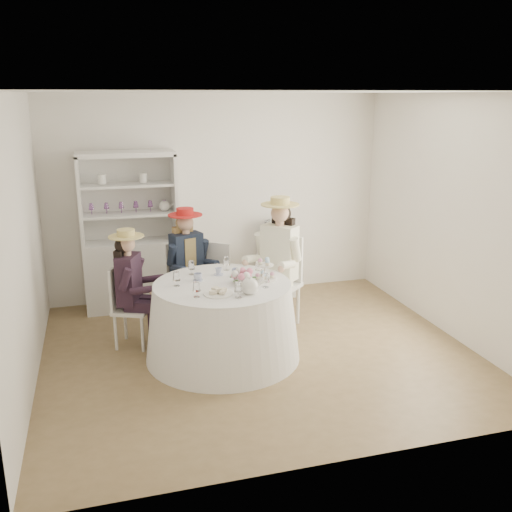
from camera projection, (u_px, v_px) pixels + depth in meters
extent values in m
plane|color=brown|center=(259.00, 352.00, 6.15)|extent=(4.50, 4.50, 0.00)
plane|color=white|center=(259.00, 92.00, 5.41)|extent=(4.50, 4.50, 0.00)
plane|color=white|center=(217.00, 197.00, 7.63)|extent=(4.50, 0.00, 4.50)
plane|color=white|center=(339.00, 294.00, 3.93)|extent=(4.50, 0.00, 4.50)
plane|color=white|center=(22.00, 246.00, 5.19)|extent=(0.00, 4.50, 4.50)
plane|color=white|center=(452.00, 218.00, 6.37)|extent=(0.00, 4.50, 4.50)
cone|color=white|center=(223.00, 321.00, 5.94)|extent=(1.62, 1.62, 0.79)
cylinder|color=white|center=(222.00, 284.00, 5.83)|extent=(1.42, 1.42, 0.02)
cube|color=silver|center=(133.00, 274.00, 7.33)|extent=(1.22, 0.55, 0.89)
cube|color=silver|center=(127.00, 196.00, 7.25)|extent=(1.19, 0.15, 1.09)
cube|color=silver|center=(125.00, 154.00, 6.91)|extent=(1.22, 0.55, 0.06)
cube|color=silver|center=(80.00, 201.00, 6.91)|extent=(0.08, 0.45, 1.09)
cube|color=silver|center=(174.00, 196.00, 7.21)|extent=(0.08, 0.45, 1.09)
cube|color=silver|center=(129.00, 214.00, 7.12)|extent=(1.14, 0.50, 0.03)
cube|color=silver|center=(127.00, 185.00, 7.02)|extent=(1.14, 0.50, 0.03)
sphere|color=white|center=(165.00, 206.00, 7.21)|extent=(0.14, 0.14, 0.14)
cube|color=silver|center=(276.00, 269.00, 7.87)|extent=(0.48, 0.48, 0.71)
cylinder|color=black|center=(276.00, 233.00, 7.73)|extent=(0.41, 0.41, 0.32)
cube|color=silver|center=(132.00, 310.00, 6.20)|extent=(0.49, 0.49, 0.04)
cylinder|color=silver|center=(142.00, 334.00, 6.10)|extent=(0.03, 0.03, 0.41)
cylinder|color=silver|center=(151.00, 323.00, 6.39)|extent=(0.03, 0.03, 0.41)
cylinder|color=silver|center=(116.00, 332.00, 6.14)|extent=(0.03, 0.03, 0.41)
cylinder|color=silver|center=(125.00, 322.00, 6.42)|extent=(0.03, 0.03, 0.41)
cube|color=silver|center=(116.00, 287.00, 6.16)|extent=(0.17, 0.34, 0.47)
cube|color=black|center=(129.00, 279.00, 6.11)|extent=(0.30, 0.38, 0.54)
cube|color=black|center=(139.00, 306.00, 6.09)|extent=(0.34, 0.24, 0.11)
cylinder|color=black|center=(153.00, 331.00, 6.15)|extent=(0.09, 0.09, 0.43)
cylinder|color=black|center=(126.00, 279.00, 5.91)|extent=(0.18, 0.14, 0.26)
cube|color=black|center=(144.00, 301.00, 6.25)|extent=(0.34, 0.24, 0.11)
cylinder|color=black|center=(157.00, 325.00, 6.31)|extent=(0.09, 0.09, 0.43)
cylinder|color=black|center=(138.00, 268.00, 6.27)|extent=(0.18, 0.14, 0.26)
cylinder|color=#D8A889|center=(127.00, 253.00, 6.03)|extent=(0.08, 0.08, 0.07)
sphere|color=#D8A889|center=(127.00, 244.00, 6.00)|extent=(0.18, 0.18, 0.18)
sphere|color=black|center=(123.00, 245.00, 6.01)|extent=(0.18, 0.18, 0.18)
cube|color=black|center=(121.00, 265.00, 6.08)|extent=(0.16, 0.24, 0.35)
cylinder|color=tan|center=(126.00, 236.00, 5.98)|extent=(0.37, 0.37, 0.01)
cylinder|color=tan|center=(126.00, 233.00, 5.97)|extent=(0.19, 0.19, 0.07)
cube|color=silver|center=(188.00, 287.00, 6.82)|extent=(0.51, 0.51, 0.04)
cylinder|color=silver|center=(183.00, 312.00, 6.67)|extent=(0.04, 0.04, 0.44)
cylinder|color=silver|center=(207.00, 307.00, 6.84)|extent=(0.04, 0.04, 0.44)
cylinder|color=silver|center=(171.00, 304.00, 6.92)|extent=(0.04, 0.04, 0.44)
cylinder|color=silver|center=(194.00, 299.00, 7.10)|extent=(0.04, 0.04, 0.44)
cube|color=silver|center=(181.00, 262.00, 6.89)|extent=(0.37, 0.15, 0.50)
cube|color=#1B2437|center=(187.00, 257.00, 6.74)|extent=(0.41, 0.30, 0.58)
cube|color=tan|center=(187.00, 257.00, 6.74)|extent=(0.20, 0.25, 0.50)
cube|color=#1B2437|center=(186.00, 285.00, 6.65)|extent=(0.23, 0.36, 0.12)
cylinder|color=#1B2437|center=(193.00, 313.00, 6.63)|extent=(0.10, 0.10, 0.46)
cylinder|color=#1B2437|center=(172.00, 255.00, 6.57)|extent=(0.14, 0.19, 0.28)
cube|color=#1B2437|center=(200.00, 282.00, 6.75)|extent=(0.23, 0.36, 0.12)
cylinder|color=#1B2437|center=(206.00, 310.00, 6.72)|extent=(0.10, 0.10, 0.46)
cylinder|color=#1B2437|center=(203.00, 250.00, 6.80)|extent=(0.14, 0.19, 0.28)
cylinder|color=#D8A889|center=(186.00, 232.00, 6.65)|extent=(0.09, 0.09, 0.08)
sphere|color=#D8A889|center=(185.00, 223.00, 6.62)|extent=(0.19, 0.19, 0.19)
sphere|color=tan|center=(184.00, 223.00, 6.66)|extent=(0.19, 0.19, 0.19)
cube|color=tan|center=(183.00, 242.00, 6.75)|extent=(0.25, 0.15, 0.38)
cylinder|color=red|center=(185.00, 215.00, 6.60)|extent=(0.40, 0.40, 0.01)
cylinder|color=red|center=(185.00, 212.00, 6.59)|extent=(0.20, 0.20, 0.08)
cube|color=silver|center=(278.00, 286.00, 6.72)|extent=(0.63, 0.63, 0.04)
cylinder|color=silver|center=(258.00, 308.00, 6.74)|extent=(0.04, 0.04, 0.49)
cylinder|color=silver|center=(284.00, 314.00, 6.56)|extent=(0.04, 0.04, 0.49)
cylinder|color=silver|center=(272.00, 299.00, 7.03)|extent=(0.04, 0.04, 0.49)
cylinder|color=silver|center=(298.00, 305.00, 6.85)|extent=(0.04, 0.04, 0.49)
cube|color=silver|center=(287.00, 258.00, 6.80)|extent=(0.31, 0.33, 0.55)
cube|color=white|center=(279.00, 252.00, 6.63)|extent=(0.43, 0.44, 0.64)
cube|color=white|center=(265.00, 281.00, 6.64)|extent=(0.37, 0.36, 0.13)
cylinder|color=white|center=(258.00, 311.00, 6.60)|extent=(0.11, 0.11, 0.51)
cylinder|color=white|center=(261.00, 244.00, 6.69)|extent=(0.21, 0.20, 0.30)
cube|color=white|center=(280.00, 283.00, 6.54)|extent=(0.37, 0.36, 0.13)
cylinder|color=white|center=(273.00, 315.00, 6.50)|extent=(0.11, 0.11, 0.51)
cylinder|color=white|center=(295.00, 249.00, 6.46)|extent=(0.21, 0.20, 0.30)
cylinder|color=#D8A889|center=(280.00, 224.00, 6.54)|extent=(0.10, 0.10, 0.09)
sphere|color=#D8A889|center=(280.00, 213.00, 6.50)|extent=(0.21, 0.21, 0.21)
sphere|color=black|center=(282.00, 214.00, 6.55)|extent=(0.21, 0.21, 0.21)
cube|color=black|center=(283.00, 235.00, 6.65)|extent=(0.24, 0.26, 0.42)
cylinder|color=tan|center=(280.00, 205.00, 6.48)|extent=(0.44, 0.44, 0.01)
cylinder|color=tan|center=(280.00, 201.00, 6.46)|extent=(0.22, 0.22, 0.09)
cube|color=silver|center=(223.00, 279.00, 7.13)|extent=(0.56, 0.56, 0.04)
cylinder|color=silver|center=(240.00, 294.00, 7.27)|extent=(0.04, 0.04, 0.44)
cylinder|color=silver|center=(218.00, 291.00, 7.40)|extent=(0.04, 0.04, 0.44)
cylinder|color=silver|center=(229.00, 302.00, 6.99)|extent=(0.04, 0.04, 0.44)
cylinder|color=silver|center=(206.00, 299.00, 7.12)|extent=(0.04, 0.04, 0.44)
cube|color=silver|center=(216.00, 262.00, 6.90)|extent=(0.31, 0.26, 0.50)
imported|color=white|center=(198.00, 277.00, 5.91)|extent=(0.09, 0.09, 0.07)
imported|color=white|center=(219.00, 272.00, 6.10)|extent=(0.07, 0.07, 0.07)
imported|color=white|center=(236.00, 273.00, 6.05)|extent=(0.12, 0.12, 0.08)
imported|color=white|center=(243.00, 282.00, 5.79)|extent=(0.24, 0.24, 0.05)
sphere|color=pink|center=(249.00, 274.00, 5.83)|extent=(0.07, 0.07, 0.07)
sphere|color=white|center=(246.00, 273.00, 5.87)|extent=(0.07, 0.07, 0.07)
sphere|color=pink|center=(242.00, 273.00, 5.88)|extent=(0.07, 0.07, 0.07)
sphere|color=white|center=(239.00, 273.00, 5.86)|extent=(0.07, 0.07, 0.07)
sphere|color=pink|center=(237.00, 274.00, 5.82)|extent=(0.07, 0.07, 0.07)
sphere|color=white|center=(238.00, 275.00, 5.78)|extent=(0.07, 0.07, 0.07)
sphere|color=pink|center=(241.00, 276.00, 5.76)|extent=(0.07, 0.07, 0.07)
sphere|color=white|center=(245.00, 276.00, 5.76)|extent=(0.07, 0.07, 0.07)
sphere|color=pink|center=(248.00, 275.00, 5.79)|extent=(0.07, 0.07, 0.07)
sphere|color=white|center=(250.00, 286.00, 5.51)|extent=(0.17, 0.17, 0.17)
cylinder|color=white|center=(260.00, 284.00, 5.54)|extent=(0.10, 0.03, 0.08)
cylinder|color=white|center=(250.00, 278.00, 5.49)|extent=(0.04, 0.04, 0.02)
cylinder|color=white|center=(218.00, 294.00, 5.51)|extent=(0.29, 0.29, 0.01)
cube|color=beige|center=(213.00, 292.00, 5.47)|extent=(0.07, 0.04, 0.03)
cube|color=beige|center=(218.00, 290.00, 5.50)|extent=(0.07, 0.06, 0.03)
cube|color=beige|center=(223.00, 290.00, 5.54)|extent=(0.08, 0.07, 0.03)
cube|color=beige|center=(215.00, 289.00, 5.53)|extent=(0.08, 0.08, 0.03)
cube|color=beige|center=(222.00, 292.00, 5.47)|extent=(0.07, 0.08, 0.03)
cylinder|color=white|center=(265.00, 279.00, 5.95)|extent=(0.24, 0.24, 0.01)
cylinder|color=white|center=(265.00, 272.00, 5.93)|extent=(0.02, 0.02, 0.16)
cylinder|color=white|center=(265.00, 265.00, 5.91)|extent=(0.18, 0.18, 0.01)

